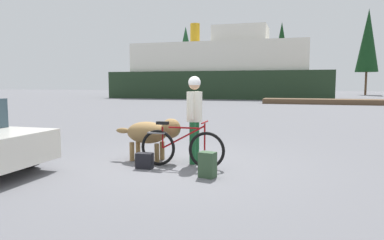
{
  "coord_description": "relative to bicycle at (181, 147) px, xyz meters",
  "views": [
    {
      "loc": [
        2.37,
        -6.67,
        1.63
      ],
      "look_at": [
        0.18,
        0.58,
        0.86
      ],
      "focal_mm": 33.55,
      "sensor_mm": 36.0,
      "label": 1
    }
  ],
  "objects": [
    {
      "name": "dock_pier",
      "position": [
        6.43,
        24.54,
        -0.19
      ],
      "size": [
        14.43,
        2.35,
        0.4
      ],
      "primitive_type": "cube",
      "color": "brown",
      "rests_on": "ground_plane"
    },
    {
      "name": "ground_plane",
      "position": [
        -0.16,
        0.11,
        -0.39
      ],
      "size": [
        160.0,
        160.0,
        0.0
      ],
      "primitive_type": "plane",
      "color": "slate"
    },
    {
      "name": "pine_tree_center",
      "position": [
        -0.81,
        51.01,
        6.23
      ],
      "size": [
        3.21,
        3.21,
        11.08
      ],
      "color": "#4C331E",
      "rests_on": "ground_plane"
    },
    {
      "name": "pine_tree_far_left",
      "position": [
        -16.81,
        52.59,
        6.67
      ],
      "size": [
        3.68,
        3.68,
        11.34
      ],
      "color": "#4C331E",
      "rests_on": "ground_plane"
    },
    {
      "name": "ferry_boat",
      "position": [
        -6.71,
        34.19,
        2.62
      ],
      "size": [
        24.45,
        7.54,
        8.6
      ],
      "color": "#1E331E",
      "rests_on": "ground_plane"
    },
    {
      "name": "backpack",
      "position": [
        0.69,
        -0.61,
        -0.16
      ],
      "size": [
        0.32,
        0.25,
        0.45
      ],
      "primitive_type": "cube",
      "rotation": [
        0.0,
        0.0,
        -0.21
      ],
      "color": "#334C33",
      "rests_on": "ground_plane"
    },
    {
      "name": "handbag_pannier",
      "position": [
        -0.64,
        -0.31,
        -0.24
      ],
      "size": [
        0.32,
        0.19,
        0.3
      ],
      "primitive_type": "cube",
      "rotation": [
        0.0,
        0.0,
        0.03
      ],
      "color": "black",
      "rests_on": "ground_plane"
    },
    {
      "name": "dog",
      "position": [
        -0.79,
        0.39,
        0.21
      ],
      "size": [
        1.47,
        0.54,
        0.91
      ],
      "color": "olive",
      "rests_on": "ground_plane"
    },
    {
      "name": "person_cyclist",
      "position": [
        0.14,
        0.43,
        0.7
      ],
      "size": [
        0.32,
        0.53,
        1.78
      ],
      "color": "#19592D",
      "rests_on": "ground_plane"
    },
    {
      "name": "pine_tree_far_right",
      "position": [
        11.41,
        51.88,
        7.56
      ],
      "size": [
        3.19,
        3.19,
        12.54
      ],
      "color": "#4C331E",
      "rests_on": "ground_plane"
    },
    {
      "name": "bicycle",
      "position": [
        0.0,
        0.0,
        0.0
      ],
      "size": [
        1.72,
        0.44,
        0.91
      ],
      "color": "black",
      "rests_on": "ground_plane"
    }
  ]
}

